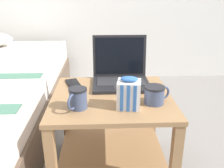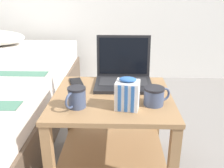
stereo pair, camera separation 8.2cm
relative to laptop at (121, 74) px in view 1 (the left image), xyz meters
The scene contains 6 objects.
bedside_table 0.29m from the laptop, 108.02° to the right, with size 0.61×0.58×0.46m.
laptop is the anchor object (origin of this frame).
mug_front_left 0.39m from the laptop, 124.23° to the right, with size 0.08×0.12×0.10m.
mug_front_right 0.32m from the laptop, 63.36° to the right, with size 0.13×0.10×0.09m.
snack_bag 0.32m from the laptop, 87.69° to the right, with size 0.12×0.11×0.15m.
cell_phone 0.28m from the laptop, behind, with size 0.11×0.16×0.01m.
Camera 1 is at (-0.05, -1.18, 0.98)m, focal length 40.00 mm.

